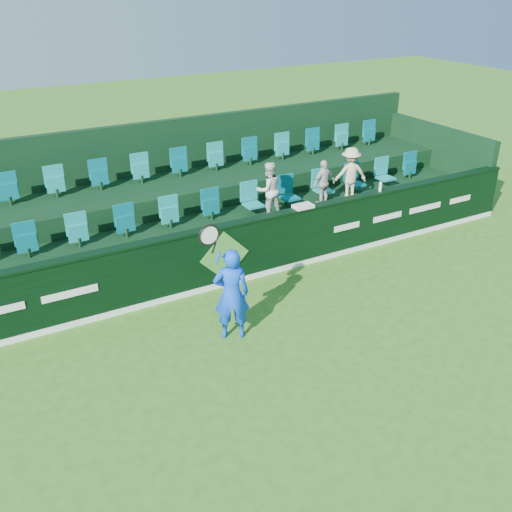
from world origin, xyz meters
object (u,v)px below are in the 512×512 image
spectator_middle (324,183)px  spectator_right (350,174)px  tennis_player (231,293)px  spectator_left (268,190)px  drinks_bottle (380,187)px  towel (303,206)px

spectator_middle → spectator_right: bearing=171.3°
tennis_player → spectator_left: size_ratio=1.84×
spectator_middle → spectator_left: bearing=-8.7°
spectator_left → drinks_bottle: spectator_left is taller
drinks_bottle → spectator_right: bearing=90.3°
spectator_middle → drinks_bottle: 1.38m
drinks_bottle → tennis_player: bearing=-159.4°
spectator_right → towel: 2.40m
spectator_left → spectator_middle: 1.54m
tennis_player → towel: size_ratio=5.51×
drinks_bottle → spectator_left: bearing=154.4°
spectator_left → tennis_player: bearing=50.5°
towel → drinks_bottle: 2.13m
towel → drinks_bottle: bearing=0.0°
spectator_left → towel: (0.21, -1.12, -0.06)m
tennis_player → spectator_left: 3.84m
tennis_player → spectator_right: bearing=31.4°
spectator_left → spectator_middle: bearing=-179.5°
spectator_right → towel: spectator_right is taller
spectator_left → spectator_middle: size_ratio=1.16×
towel → tennis_player: bearing=-146.0°
spectator_right → spectator_middle: bearing=17.5°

